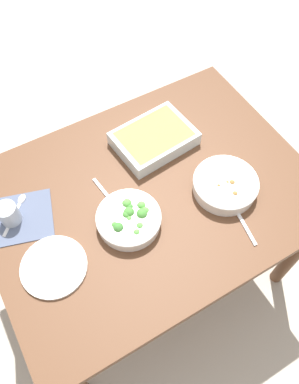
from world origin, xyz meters
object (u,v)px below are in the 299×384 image
at_px(drink_cup, 9,215).
at_px(spoon_spare, 17,209).
at_px(stew_bowl, 225,185).
at_px(spoon_by_broccoli, 111,200).
at_px(baking_dish, 154,138).
at_px(side_plate, 54,267).
at_px(broccoli_bowl, 129,219).
at_px(spoon_by_stew, 240,217).

height_order(drink_cup, spoon_spare, drink_cup).
relative_size(stew_bowl, spoon_by_broccoli, 1.36).
height_order(baking_dish, side_plate, baking_dish).
bearing_deg(drink_cup, spoon_by_broccoli, -16.78).
height_order(broccoli_bowl, side_plate, broccoli_bowl).
bearing_deg(drink_cup, spoon_by_stew, -29.53).
xyz_separation_m(broccoli_bowl, spoon_spare, (-0.32, 0.25, -0.03)).
distance_m(stew_bowl, spoon_by_stew, 0.13).
xyz_separation_m(stew_bowl, spoon_by_broccoli, (-0.39, 0.17, -0.03)).
relative_size(stew_bowl, spoon_spare, 1.70).
bearing_deg(broccoli_bowl, stew_bowl, -8.05).
distance_m(drink_cup, spoon_spare, 0.05).
bearing_deg(baking_dish, broccoli_bowl, -133.97).
bearing_deg(side_plate, broccoli_bowl, 4.03).
distance_m(baking_dish, spoon_by_stew, 0.46).
bearing_deg(baking_dish, spoon_by_stew, -78.16).
bearing_deg(baking_dish, side_plate, -152.47).
xyz_separation_m(stew_bowl, side_plate, (-0.66, 0.03, -0.03)).
distance_m(broccoli_bowl, spoon_spare, 0.41).
distance_m(broccoli_bowl, side_plate, 0.29).
relative_size(baking_dish, drink_cup, 3.76).
relative_size(broccoli_bowl, baking_dish, 0.71).
bearing_deg(side_plate, spoon_by_broccoli, 26.26).
relative_size(side_plate, spoon_spare, 1.56).
relative_size(broccoli_bowl, spoon_by_broccoli, 1.29).
height_order(stew_bowl, side_plate, stew_bowl).
height_order(stew_bowl, baking_dish, same).
relative_size(stew_bowl, broccoli_bowl, 1.05).
xyz_separation_m(drink_cup, spoon_by_stew, (0.70, -0.40, -0.03)).
height_order(spoon_by_stew, spoon_by_broccoli, same).
bearing_deg(baking_dish, spoon_spare, -178.43).
height_order(broccoli_bowl, spoon_by_stew, broccoli_bowl).
bearing_deg(baking_dish, drink_cup, -175.55).
bearing_deg(broccoli_bowl, spoon_spare, 142.32).
relative_size(baking_dish, side_plate, 1.45).
height_order(broccoli_bowl, baking_dish, broccoli_bowl).
bearing_deg(spoon_spare, spoon_by_stew, -32.55).
distance_m(spoon_by_stew, spoon_spare, 0.80).
bearing_deg(spoon_by_broccoli, stew_bowl, -23.61).
distance_m(drink_cup, spoon_by_stew, 0.81).
bearing_deg(side_plate, spoon_by_stew, -13.91).
relative_size(broccoli_bowl, side_plate, 1.03).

